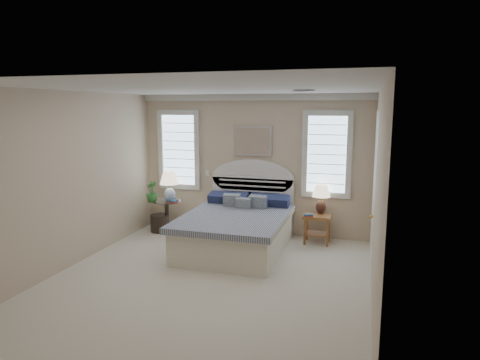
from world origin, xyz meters
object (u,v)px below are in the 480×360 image
(floor_pot, at_px, (160,223))
(lamp_right, at_px, (321,196))
(lamp_left, at_px, (169,183))
(bed, at_px, (238,227))
(nightstand_right, at_px, (317,223))
(side_table_left, at_px, (167,213))

(floor_pot, relative_size, lamp_right, 0.69)
(lamp_left, bearing_deg, bed, -19.57)
(bed, xyz_separation_m, nightstand_right, (1.30, 0.69, 0.00))
(side_table_left, relative_size, floor_pot, 1.68)
(nightstand_right, xyz_separation_m, floor_pot, (-3.10, -0.13, -0.22))
(floor_pot, bearing_deg, nightstand_right, 2.37)
(lamp_left, distance_m, lamp_right, 2.92)
(lamp_left, height_order, lamp_right, lamp_left)
(bed, distance_m, lamp_right, 1.65)
(nightstand_right, bearing_deg, floor_pot, -177.63)
(bed, bearing_deg, lamp_left, 160.43)
(side_table_left, xyz_separation_m, lamp_left, (0.09, -0.04, 0.61))
(lamp_right, bearing_deg, side_table_left, -175.22)
(lamp_right, bearing_deg, bed, -147.85)
(nightstand_right, distance_m, lamp_left, 2.93)
(bed, bearing_deg, nightstand_right, 28.03)
(floor_pot, bearing_deg, side_table_left, 10.81)
(bed, xyz_separation_m, lamp_left, (-1.56, 0.55, 0.61))
(lamp_left, bearing_deg, lamp_right, 5.66)
(bed, height_order, lamp_right, bed)
(bed, xyz_separation_m, side_table_left, (-1.65, 0.59, 0.00))
(nightstand_right, bearing_deg, side_table_left, -178.06)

